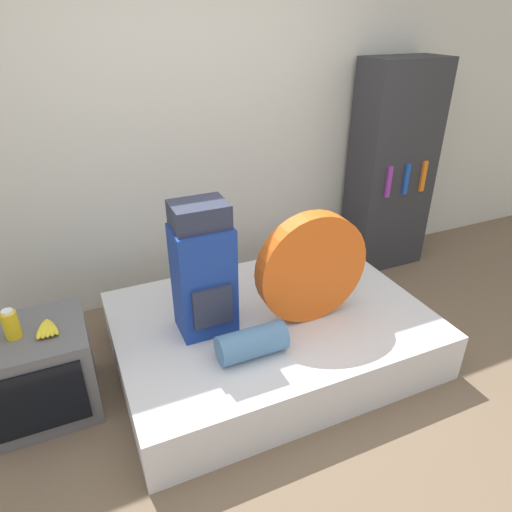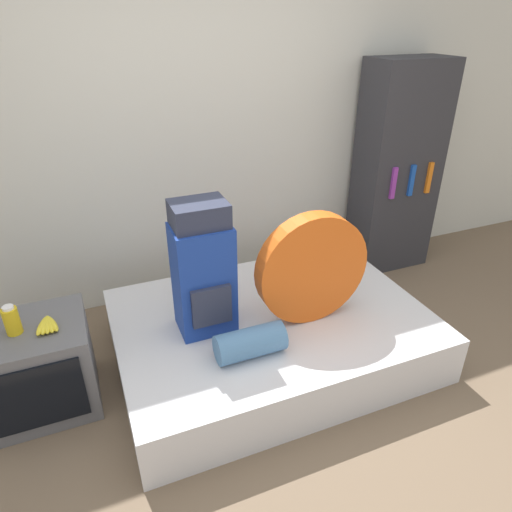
{
  "view_description": "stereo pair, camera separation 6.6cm",
  "coord_description": "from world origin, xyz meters",
  "px_view_note": "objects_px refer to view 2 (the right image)",
  "views": [
    {
      "loc": [
        -0.89,
        -1.52,
        2.07
      ],
      "look_at": [
        0.08,
        0.67,
        0.78
      ],
      "focal_mm": 32.0,
      "sensor_mm": 36.0,
      "label": 1
    },
    {
      "loc": [
        -0.83,
        -1.55,
        2.07
      ],
      "look_at": [
        0.08,
        0.67,
        0.78
      ],
      "focal_mm": 32.0,
      "sensor_mm": 36.0,
      "label": 2
    }
  ],
  "objects_px": {
    "canister": "(12,320)",
    "television": "(40,367)",
    "backpack": "(203,271)",
    "sleeping_roll": "(250,343)",
    "bookshelf": "(397,170)",
    "tent_bag": "(312,268)"
  },
  "relations": [
    {
      "from": "canister",
      "to": "bookshelf",
      "type": "relative_size",
      "value": 0.1
    },
    {
      "from": "backpack",
      "to": "television",
      "type": "distance_m",
      "value": 1.08
    },
    {
      "from": "tent_bag",
      "to": "canister",
      "type": "xyz_separation_m",
      "value": [
        -1.68,
        0.2,
        -0.06
      ]
    },
    {
      "from": "tent_bag",
      "to": "bookshelf",
      "type": "distance_m",
      "value": 1.6
    },
    {
      "from": "tent_bag",
      "to": "television",
      "type": "height_order",
      "value": "tent_bag"
    },
    {
      "from": "backpack",
      "to": "bookshelf",
      "type": "bearing_deg",
      "value": 21.4
    },
    {
      "from": "backpack",
      "to": "television",
      "type": "relative_size",
      "value": 1.42
    },
    {
      "from": "bookshelf",
      "to": "canister",
      "type": "bearing_deg",
      "value": -166.6
    },
    {
      "from": "television",
      "to": "sleeping_roll",
      "type": "bearing_deg",
      "value": -20.27
    },
    {
      "from": "sleeping_roll",
      "to": "television",
      "type": "xyz_separation_m",
      "value": [
        -1.13,
        0.42,
        -0.14
      ]
    },
    {
      "from": "backpack",
      "to": "canister",
      "type": "bearing_deg",
      "value": 177.26
    },
    {
      "from": "backpack",
      "to": "sleeping_roll",
      "type": "xyz_separation_m",
      "value": [
        0.15,
        -0.36,
        -0.31
      ]
    },
    {
      "from": "backpack",
      "to": "television",
      "type": "xyz_separation_m",
      "value": [
        -0.98,
        0.06,
        -0.45
      ]
    },
    {
      "from": "backpack",
      "to": "bookshelf",
      "type": "distance_m",
      "value": 2.08
    },
    {
      "from": "tent_bag",
      "to": "sleeping_roll",
      "type": "xyz_separation_m",
      "value": [
        -0.49,
        -0.2,
        -0.27
      ]
    },
    {
      "from": "television",
      "to": "bookshelf",
      "type": "xyz_separation_m",
      "value": [
        2.91,
        0.7,
        0.61
      ]
    },
    {
      "from": "television",
      "to": "bookshelf",
      "type": "relative_size",
      "value": 0.33
    },
    {
      "from": "canister",
      "to": "television",
      "type": "bearing_deg",
      "value": 9.2
    },
    {
      "from": "backpack",
      "to": "sleeping_roll",
      "type": "bearing_deg",
      "value": -66.75
    },
    {
      "from": "bookshelf",
      "to": "television",
      "type": "bearing_deg",
      "value": -166.51
    },
    {
      "from": "television",
      "to": "backpack",
      "type": "bearing_deg",
      "value": -3.52
    },
    {
      "from": "television",
      "to": "canister",
      "type": "height_order",
      "value": "canister"
    }
  ]
}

